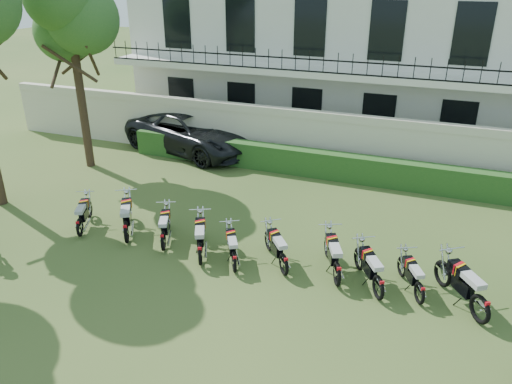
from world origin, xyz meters
The scene contains 16 objects.
ground centered at (0.00, 0.00, 0.00)m, with size 100.00×100.00×0.00m, color #334F1F.
perimeter_wall centered at (0.00, 8.00, 1.17)m, with size 30.00×0.35×2.30m.
hedge centered at (1.00, 7.20, 0.50)m, with size 18.00×0.60×1.00m, color #19481B.
building centered at (0.00, 13.96, 3.71)m, with size 20.40×9.60×7.40m.
tree_west_near centered at (-8.96, 5.00, 5.89)m, with size 3.40×3.20×7.90m.
motorcycle_0 centered at (-5.51, 0.08, 0.45)m, with size 0.88×1.64×0.97m.
motorcycle_1 centered at (-4.01, 0.25, 0.52)m, with size 1.16×1.82×1.12m.
motorcycle_2 centered at (-2.80, 0.27, 0.45)m, with size 0.87×1.68×0.98m.
motorcycle_3 centered at (-1.51, -0.02, 0.49)m, with size 0.97×1.80×1.06m.
motorcycle_4 centered at (-0.52, -0.02, 0.44)m, with size 0.94×1.55×0.95m.
motorcycle_5 centered at (0.72, 0.31, 0.47)m, with size 1.20×1.54×1.02m.
motorcycle_6 centered at (2.09, 0.34, 0.50)m, with size 0.94×1.86×1.08m.
motorcycle_7 centered at (3.13, 0.15, 0.48)m, with size 1.05×1.69×1.04m.
motorcycle_8 centered at (4.06, 0.32, 0.42)m, with size 0.85×1.54×0.92m.
motorcycle_9 centered at (5.35, 0.07, 0.53)m, with size 1.29×1.81×1.16m.
suv centered at (-5.99, 8.05, 0.84)m, with size 2.80×6.07×1.69m, color black.
Camera 1 is at (3.98, -10.09, 7.23)m, focal length 35.00 mm.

